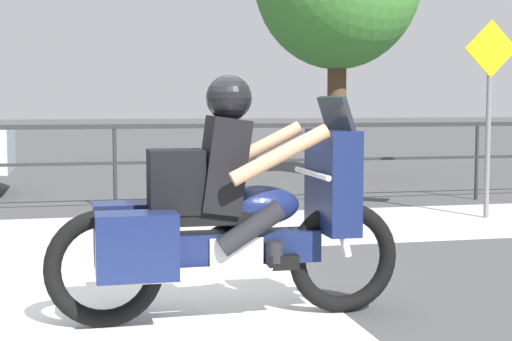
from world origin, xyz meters
The scene contains 6 objects.
ground_plane centered at (0.00, 0.00, 0.00)m, with size 120.00×120.00×0.00m, color #424244.
sidewalk_band centered at (0.00, 3.40, 0.01)m, with size 44.00×2.40×0.01m, color #B7B2A8.
crosswalk_band centered at (-0.63, -0.20, 0.00)m, with size 3.71×6.00×0.01m, color silver.
fence_railing centered at (0.00, 5.19, 0.88)m, with size 36.00×0.05×1.11m.
motorcycle centered at (0.45, -0.13, 0.69)m, with size 2.29×0.76×1.57m.
street_sign centered at (4.31, 3.48, 1.47)m, with size 0.67×0.06×2.36m.
Camera 1 is at (-0.48, -4.98, 1.40)m, focal length 55.00 mm.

